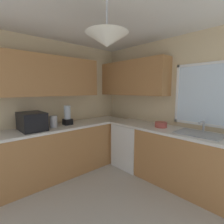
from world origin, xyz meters
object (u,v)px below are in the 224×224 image
object	(u,v)px
kettle	(53,121)
bowl	(161,125)
microwave	(32,121)
blender_appliance	(67,116)
sink_assembly	(199,133)
dishwasher	(132,145)

from	to	relation	value
kettle	bowl	world-z (taller)	kettle
microwave	kettle	size ratio (longest dim) A/B	2.40
kettle	bowl	size ratio (longest dim) A/B	0.96
kettle	bowl	distance (m)	1.89
kettle	bowl	bearing A→B (deg)	47.31
microwave	blender_appliance	size ratio (longest dim) A/B	1.33
sink_assembly	microwave	bearing A→B (deg)	-138.07
kettle	dishwasher	bearing A→B (deg)	64.72
microwave	kettle	xyz separation A→B (m)	(0.02, 0.35, -0.04)
microwave	blender_appliance	world-z (taller)	blender_appliance
dishwasher	bowl	world-z (taller)	bowl
microwave	bowl	size ratio (longest dim) A/B	2.31
sink_assembly	bowl	bearing A→B (deg)	-179.44
blender_appliance	microwave	bearing A→B (deg)	-90.00
sink_assembly	blender_appliance	xyz separation A→B (m)	(-1.94, -1.11, 0.15)
dishwasher	sink_assembly	distance (m)	1.37
bowl	sink_assembly	bearing A→B (deg)	0.56
dishwasher	bowl	xyz separation A→B (m)	(0.64, 0.03, 0.52)
microwave	kettle	distance (m)	0.35
kettle	sink_assembly	bearing A→B (deg)	36.00
kettle	blender_appliance	bearing A→B (deg)	94.04
sink_assembly	dishwasher	bearing A→B (deg)	-178.38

